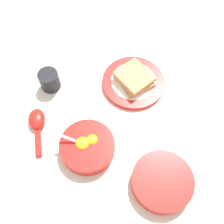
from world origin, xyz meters
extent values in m
plane|color=beige|center=(0.00, 0.00, 0.00)|extent=(3.00, 3.00, 0.00)
cylinder|color=red|center=(0.06, 0.02, 0.02)|extent=(0.16, 0.16, 0.04)
cylinder|color=white|center=(0.06, 0.02, 0.03)|extent=(0.14, 0.14, 0.02)
ellipsoid|color=yellow|center=(0.05, 0.01, 0.04)|extent=(0.04, 0.04, 0.02)
ellipsoid|color=yellow|center=(0.04, 0.04, 0.04)|extent=(0.03, 0.03, 0.02)
cylinder|color=black|center=(0.07, 0.01, 0.04)|extent=(0.03, 0.03, 0.00)
ellipsoid|color=silver|center=(0.05, 0.01, 0.04)|extent=(0.03, 0.02, 0.01)
cube|color=silver|center=(0.04, -0.03, 0.06)|extent=(0.02, 0.05, 0.03)
cylinder|color=red|center=(-0.19, 0.15, 0.01)|extent=(0.21, 0.21, 0.02)
cylinder|color=white|center=(-0.19, 0.15, 0.02)|extent=(0.15, 0.15, 0.00)
cube|color=tan|center=(-0.19, 0.16, 0.03)|extent=(0.14, 0.14, 0.02)
cube|color=tan|center=(-0.19, 0.16, 0.04)|extent=(0.14, 0.14, 0.02)
ellipsoid|color=red|center=(-0.03, -0.14, 0.02)|extent=(0.08, 0.07, 0.03)
cube|color=red|center=(0.04, -0.13, 0.01)|extent=(0.09, 0.04, 0.01)
cylinder|color=red|center=(0.15, 0.24, 0.02)|extent=(0.17, 0.17, 0.04)
cylinder|color=white|center=(0.15, 0.24, 0.03)|extent=(0.14, 0.14, 0.01)
cylinder|color=black|center=(-0.16, -0.12, 0.03)|extent=(0.07, 0.07, 0.06)
cylinder|color=#472B16|center=(-0.16, -0.12, 0.06)|extent=(0.05, 0.05, 0.01)
camera|label=1|loc=(0.31, 0.11, 0.74)|focal=42.00mm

